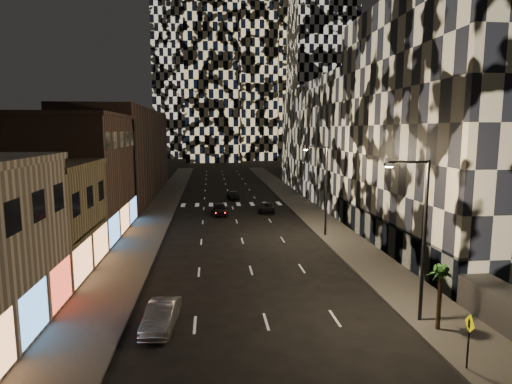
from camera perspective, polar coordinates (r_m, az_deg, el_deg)
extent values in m
cube|color=#47443F|center=(62.99, -12.40, -1.71)|extent=(4.00, 120.00, 0.15)
cube|color=#47443F|center=(63.94, 5.71, -1.41)|extent=(4.00, 120.00, 0.15)
cube|color=#4C4C47|center=(62.80, -10.50, -1.68)|extent=(0.20, 120.00, 0.15)
cube|color=#4C4C47|center=(63.55, 3.86, -1.44)|extent=(0.20, 120.00, 0.15)
cube|color=olive|center=(36.19, -28.79, -3.52)|extent=(10.00, 10.00, 8.00)
cube|color=brown|center=(47.54, -23.21, 1.85)|extent=(10.00, 15.00, 12.00)
cube|color=brown|center=(73.14, -17.20, 4.94)|extent=(10.00, 40.00, 14.00)
cube|color=#232326|center=(42.89, 26.59, 7.73)|extent=(16.00, 25.00, 22.00)
cube|color=#383838|center=(40.37, 16.43, -5.33)|extent=(0.60, 25.00, 3.00)
cube|color=#232326|center=(72.46, 12.48, 6.67)|extent=(16.00, 40.00, 18.00)
cube|color=black|center=(156.54, 8.83, 22.66)|extent=(20.00, 20.00, 100.00)
cube|color=black|center=(183.66, -9.50, 23.68)|extent=(24.00, 24.00, 120.00)
cube|color=black|center=(156.09, -6.00, 21.81)|extent=(18.00, 18.00, 95.00)
cylinder|color=black|center=(25.34, 21.49, -6.23)|extent=(0.20, 0.20, 9.00)
cylinder|color=black|center=(24.16, 19.72, 3.76)|extent=(2.20, 0.14, 0.14)
cube|color=black|center=(23.71, 17.31, 3.51)|extent=(0.50, 0.25, 0.18)
cube|color=#FFEAB2|center=(23.72, 17.30, 3.22)|extent=(0.35, 0.18, 0.06)
cylinder|color=black|center=(43.70, 9.35, 0.12)|extent=(0.20, 0.20, 9.00)
cylinder|color=black|center=(43.03, 8.07, 5.91)|extent=(2.20, 0.14, 0.14)
cube|color=black|center=(42.78, 6.63, 5.76)|extent=(0.50, 0.25, 0.18)
cube|color=#FFEAB2|center=(42.78, 6.62, 5.60)|extent=(0.35, 0.18, 0.06)
imported|color=#9D9EA3|center=(24.76, -12.54, -15.87)|extent=(1.95, 4.38, 1.40)
imported|color=black|center=(54.80, -4.83, -2.28)|extent=(1.93, 4.52, 1.52)
imported|color=black|center=(67.66, -3.08, -0.39)|extent=(1.96, 4.29, 1.22)
imported|color=black|center=(56.39, 1.45, -2.12)|extent=(2.54, 4.58, 1.21)
cylinder|color=black|center=(22.27, 26.46, -17.59)|extent=(0.08, 0.08, 2.40)
cube|color=#D8C900|center=(21.90, 26.62, -15.43)|extent=(0.18, 0.84, 0.84)
cube|color=black|center=(21.89, 26.55, -15.44)|extent=(0.05, 0.21, 0.38)
cylinder|color=#47331E|center=(25.42, 23.23, -13.32)|extent=(0.23, 0.23, 3.06)
sphere|color=#1E4A1A|center=(24.87, 23.45, -9.72)|extent=(0.67, 0.67, 0.67)
cone|color=#1E4A1A|center=(25.02, 23.90, -9.76)|extent=(1.34, 0.39, 0.81)
cone|color=#1E4A1A|center=(25.11, 23.49, -9.67)|extent=(0.95, 1.26, 0.81)
cone|color=#1E4A1A|center=(25.04, 23.04, -9.70)|extent=(0.67, 1.34, 0.81)
cone|color=#1E4A1A|center=(24.85, 22.90, -9.82)|extent=(1.34, 0.71, 0.81)
cone|color=#1E4A1A|center=(24.68, 23.17, -9.96)|extent=(1.27, 0.91, 0.81)
cone|color=#1E4A1A|center=(24.67, 23.66, -9.99)|extent=(0.44, 1.35, 0.81)
cone|color=#1E4A1A|center=(24.82, 23.98, -9.91)|extent=(1.11, 1.14, 0.81)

